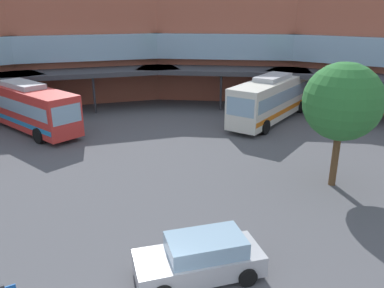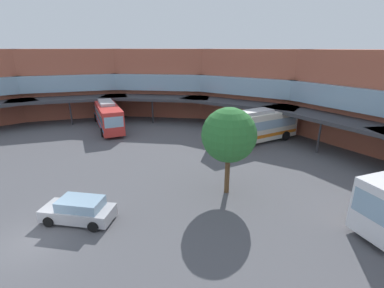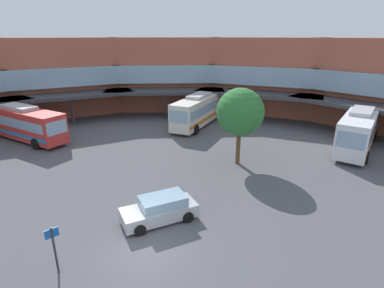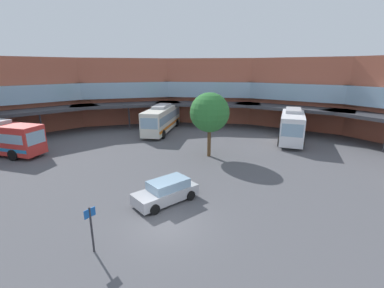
% 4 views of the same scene
% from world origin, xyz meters
% --- Properties ---
extents(station_building, '(71.83, 43.14, 10.10)m').
position_xyz_m(station_building, '(-0.00, 18.43, 5.07)').
color(station_building, '#AD5942').
rests_on(station_building, ground).
extents(bus_1, '(11.83, 6.57, 3.62)m').
position_xyz_m(bus_1, '(-18.25, 14.94, 1.83)').
color(bus_1, red).
rests_on(bus_1, ground).
extents(bus_2, '(5.23, 11.26, 3.77)m').
position_xyz_m(bus_2, '(-0.83, 23.57, 1.90)').
color(bus_2, silver).
rests_on(bus_2, ground).
extents(parked_car, '(4.63, 4.02, 1.53)m').
position_xyz_m(parked_car, '(-0.02, 2.84, 0.74)').
color(parked_car, '#B7B7BC').
rests_on(parked_car, ground).
extents(plaza_tree, '(3.91, 3.91, 6.47)m').
position_xyz_m(plaza_tree, '(4.21, 12.23, 4.49)').
color(plaza_tree, brown).
rests_on(plaza_tree, ground).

